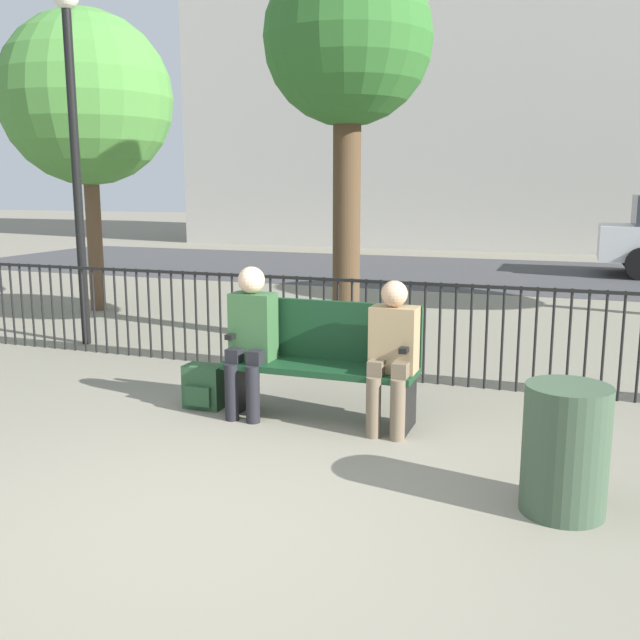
% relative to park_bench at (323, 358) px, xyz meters
% --- Properties ---
extents(ground_plane, '(80.00, 80.00, 0.00)m').
position_rel_park_bench_xyz_m(ground_plane, '(0.00, -1.94, -0.49)').
color(ground_plane, gray).
extents(park_bench, '(1.50, 0.45, 0.92)m').
position_rel_park_bench_xyz_m(park_bench, '(0.00, 0.00, 0.00)').
color(park_bench, '#14381E').
rests_on(park_bench, ground).
extents(seated_person_0, '(0.34, 0.39, 1.19)m').
position_rel_park_bench_xyz_m(seated_person_0, '(-0.56, -0.13, 0.18)').
color(seated_person_0, black).
rests_on(seated_person_0, ground).
extents(seated_person_1, '(0.34, 0.39, 1.13)m').
position_rel_park_bench_xyz_m(seated_person_1, '(0.58, -0.13, 0.15)').
color(seated_person_1, brown).
rests_on(seated_person_1, ground).
extents(backpack, '(0.32, 0.24, 0.36)m').
position_rel_park_bench_xyz_m(backpack, '(-1.01, -0.09, -0.31)').
color(backpack, '#284C2D').
rests_on(backpack, ground).
extents(fence_railing, '(9.01, 0.03, 0.95)m').
position_rel_park_bench_xyz_m(fence_railing, '(-0.02, 1.26, 0.07)').
color(fence_railing, black).
rests_on(fence_railing, ground).
extents(tree_0, '(2.40, 2.40, 4.21)m').
position_rel_park_bench_xyz_m(tree_0, '(-4.80, 3.57, 2.51)').
color(tree_0, brown).
rests_on(tree_0, ground).
extents(tree_1, '(1.81, 1.81, 4.24)m').
position_rel_park_bench_xyz_m(tree_1, '(-0.61, 2.49, 2.77)').
color(tree_1, '#4C3823').
rests_on(tree_1, ground).
extents(lamp_post, '(0.28, 0.28, 3.94)m').
position_rel_park_bench_xyz_m(lamp_post, '(-3.49, 1.60, 2.09)').
color(lamp_post, black).
rests_on(lamp_post, ground).
extents(street_surface, '(24.00, 6.00, 0.01)m').
position_rel_park_bench_xyz_m(street_surface, '(0.00, 10.06, -0.48)').
color(street_surface, '#3D3D3F').
rests_on(street_surface, ground).
extents(trash_bin, '(0.47, 0.47, 0.74)m').
position_rel_park_bench_xyz_m(trash_bin, '(1.82, -1.11, -0.12)').
color(trash_bin, '#384C38').
rests_on(trash_bin, ground).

